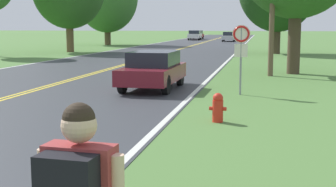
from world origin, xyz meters
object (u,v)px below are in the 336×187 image
car_maroon_sedan_nearest (153,69)px  fire_hydrant (218,107)px  car_silver_sedan_approaching (229,36)px  car_red_hatchback_mid_far (197,34)px  traffic_sign (241,43)px  car_white_sedan_mid_near (195,35)px

car_maroon_sedan_nearest → fire_hydrant: bearing=28.8°
car_maroon_sedan_nearest → car_silver_sedan_approaching: 52.37m
fire_hydrant → car_red_hatchback_mid_far: car_red_hatchback_mid_far is taller
car_maroon_sedan_nearest → car_silver_sedan_approaching: (-1.07, 52.36, -0.01)m
fire_hydrant → traffic_sign: size_ratio=0.30×
traffic_sign → car_silver_sedan_approaching: 53.37m
fire_hydrant → car_red_hatchback_mid_far: 69.95m
fire_hydrant → car_silver_sedan_approaching: size_ratio=0.17×
traffic_sign → car_white_sedan_mid_near: bearing=99.8°
traffic_sign → car_maroon_sedan_nearest: 3.48m
traffic_sign → car_white_sedan_mid_near: traffic_sign is taller
car_maroon_sedan_nearest → car_red_hatchback_mid_far: size_ratio=0.99×
car_white_sedan_mid_near → car_silver_sedan_approaching: bearing=-136.7°
fire_hydrant → car_silver_sedan_approaching: (-3.99, 57.86, 0.36)m
fire_hydrant → traffic_sign: (0.31, 4.67, 1.40)m
car_silver_sedan_approaching → car_red_hatchback_mid_far: bearing=-150.8°
car_maroon_sedan_nearest → car_red_hatchback_mid_far: bearing=-172.5°
car_silver_sedan_approaching → traffic_sign: bearing=4.6°
fire_hydrant → traffic_sign: bearing=86.2°
fire_hydrant → car_white_sedan_mid_near: bearing=98.8°
car_maroon_sedan_nearest → car_white_sedan_mid_near: size_ratio=0.88×
fire_hydrant → car_silver_sedan_approaching: bearing=93.9°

